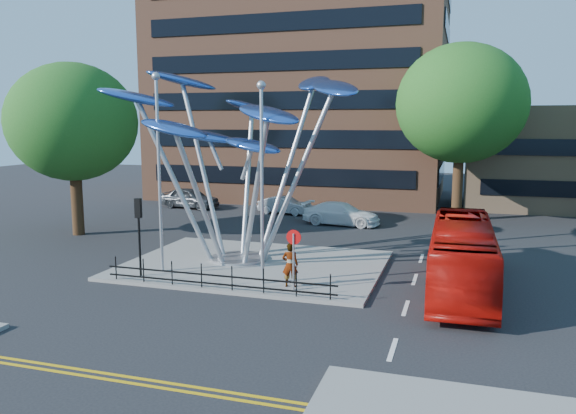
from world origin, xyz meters
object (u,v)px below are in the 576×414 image
(pedestrian, at_px, (290,265))
(parked_car_mid, at_px, (285,205))
(traffic_light_island, at_px, (139,220))
(no_entry_sign_island, at_px, (294,249))
(tree_left, at_px, (73,122))
(red_bus, at_px, (462,256))
(tree_right, at_px, (461,104))
(parked_car_left, at_px, (190,198))
(street_lamp_left, at_px, (159,156))
(leaf_sculpture, at_px, (237,121))
(parked_car_right, at_px, (341,214))
(street_lamp_right, at_px, (262,165))

(pedestrian, bearing_deg, parked_car_mid, -82.65)
(traffic_light_island, relative_size, no_entry_sign_island, 1.40)
(tree_left, distance_m, red_bus, 23.58)
(pedestrian, bearing_deg, tree_right, -119.08)
(parked_car_left, bearing_deg, street_lamp_left, -147.59)
(pedestrian, distance_m, parked_car_left, 23.51)
(leaf_sculpture, height_order, parked_car_left, leaf_sculpture)
(parked_car_mid, bearing_deg, parked_car_right, -115.41)
(leaf_sculpture, height_order, traffic_light_island, leaf_sculpture)
(tree_right, relative_size, traffic_light_island, 3.54)
(tree_left, xyz_separation_m, no_entry_sign_island, (16.00, -7.48, -4.98))
(parked_car_mid, bearing_deg, street_lamp_left, -173.77)
(red_bus, distance_m, pedestrian, 7.04)
(street_lamp_right, xyz_separation_m, red_bus, (7.92, 2.07, -3.67))
(tree_right, bearing_deg, parked_car_right, -151.36)
(tree_left, height_order, parked_car_right, tree_left)
(leaf_sculpture, xyz_separation_m, no_entry_sign_island, (4.07, -4.16, -5.06))
(parked_car_left, xyz_separation_m, parked_car_right, (13.08, -3.66, -0.07))
(no_entry_sign_island, relative_size, parked_car_mid, 0.62)
(no_entry_sign_island, bearing_deg, traffic_light_island, -179.87)
(leaf_sculpture, distance_m, no_entry_sign_island, 7.71)
(parked_car_mid, bearing_deg, traffic_light_island, -175.27)
(leaf_sculpture, bearing_deg, tree_left, 164.45)
(red_bus, xyz_separation_m, pedestrian, (-6.68, -2.19, -0.36))
(parked_car_mid, relative_size, parked_car_right, 0.77)
(tree_right, height_order, parked_car_right, tree_right)
(pedestrian, height_order, parked_car_mid, pedestrian)
(street_lamp_left, xyz_separation_m, red_bus, (12.92, 1.57, -3.93))
(street_lamp_left, distance_m, parked_car_right, 16.07)
(tree_left, height_order, parked_car_left, tree_left)
(street_lamp_left, distance_m, parked_car_left, 20.32)
(street_lamp_left, bearing_deg, parked_car_mid, 89.35)
(parked_car_mid, bearing_deg, no_entry_sign_island, -154.44)
(leaf_sculpture, bearing_deg, parked_car_mid, 98.77)
(tree_right, xyz_separation_m, parked_car_left, (-20.41, -0.34, -7.22))
(street_lamp_left, distance_m, parked_car_mid, 18.26)
(traffic_light_island, xyz_separation_m, parked_car_left, (-7.41, 19.16, -1.80))
(street_lamp_left, bearing_deg, parked_car_right, 70.36)
(parked_car_left, bearing_deg, parked_car_right, -96.75)
(tree_right, xyz_separation_m, tree_left, (-22.00, -12.00, -1.24))
(tree_left, height_order, red_bus, tree_left)
(red_bus, bearing_deg, street_lamp_left, -173.82)
(parked_car_mid, bearing_deg, street_lamp_right, -158.31)
(tree_left, xyz_separation_m, parked_car_right, (14.67, 8.00, -6.04))
(parked_car_left, bearing_deg, tree_right, -80.17)
(tree_left, xyz_separation_m, traffic_light_island, (9.00, -7.50, -4.18))
(street_lamp_left, bearing_deg, parked_car_left, 113.53)
(leaf_sculpture, height_order, red_bus, leaf_sculpture)
(tree_right, relative_size, parked_car_mid, 3.06)
(red_bus, height_order, parked_car_mid, red_bus)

